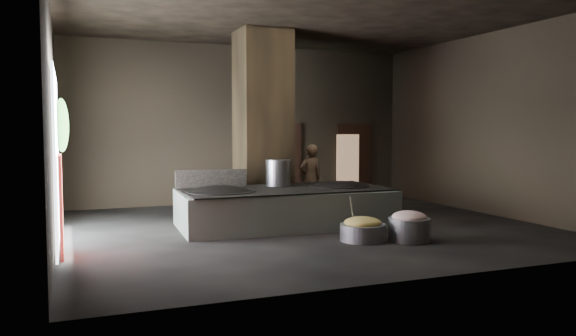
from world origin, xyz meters
name	(u,v)px	position (x,y,z in m)	size (l,w,h in m)	color
floor	(305,229)	(0.00, 0.00, -0.05)	(10.00, 9.00, 0.10)	black
ceiling	(305,14)	(0.00, 0.00, 4.55)	(10.00, 9.00, 0.10)	black
back_wall	(243,125)	(0.00, 4.55, 2.25)	(10.00, 0.10, 4.50)	black
front_wall	(435,120)	(0.00, -4.55, 2.25)	(10.00, 0.10, 4.50)	black
left_wall	(49,122)	(-5.05, 0.00, 2.25)	(0.10, 9.00, 4.50)	black
right_wall	(492,124)	(5.05, 0.00, 2.25)	(0.10, 9.00, 4.50)	black
pillar	(263,124)	(-0.30, 1.90, 2.25)	(1.20, 1.20, 4.50)	black
hearth_platform	(285,208)	(-0.36, 0.26, 0.40)	(4.55, 2.18, 0.79)	#B0C4B0
platform_cap	(285,189)	(-0.36, 0.26, 0.82)	(4.45, 2.14, 0.03)	black
wok_left	(221,195)	(-1.81, 0.21, 0.75)	(1.43, 1.43, 0.40)	black
wok_left_rim	(221,192)	(-1.81, 0.21, 0.82)	(1.46, 1.46, 0.05)	black
wok_right	(339,189)	(0.99, 0.31, 0.75)	(1.34, 1.34, 0.38)	black
wok_right_rim	(339,186)	(0.99, 0.31, 0.82)	(1.37, 1.37, 0.05)	black
stock_pot	(278,173)	(-0.31, 0.81, 1.13)	(0.55, 0.55, 0.59)	#94969B
splash_guard	(211,179)	(-1.81, 1.01, 1.03)	(1.58, 0.06, 0.40)	black
cook	(310,178)	(1.07, 2.10, 0.86)	(0.63, 0.41, 1.72)	#8F6848
veg_basin	(363,232)	(0.43, -1.79, 0.16)	(0.87, 0.87, 0.32)	gray
veg_fill	(363,223)	(0.43, -1.79, 0.35)	(0.71, 0.71, 0.22)	#9DB457
ladle	(352,211)	(0.28, -1.64, 0.55)	(0.03, 0.03, 0.68)	#94969B
meat_basin	(409,229)	(1.25, -2.12, 0.22)	(0.79, 0.79, 0.44)	gray
meat_fill	(409,217)	(1.25, -2.12, 0.45)	(0.66, 0.66, 0.25)	tan
doorway_near	(283,163)	(1.20, 4.45, 1.10)	(1.18, 0.08, 2.38)	black
doorway_near_glow	(278,165)	(1.05, 4.46, 1.05)	(0.74, 0.04, 1.76)	#8C6647
doorway_far	(354,162)	(3.60, 4.45, 1.10)	(1.18, 0.08, 2.38)	black
doorway_far_glow	(348,164)	(3.34, 4.39, 1.05)	(0.77, 0.04, 1.81)	#8C6647
left_opening	(56,157)	(-4.95, 0.20, 1.60)	(0.04, 4.20, 3.10)	white
pavilion_sliver	(61,206)	(-4.88, -1.10, 0.85)	(0.05, 0.90, 1.70)	maroon
tree_silhouette	(62,125)	(-4.85, 1.30, 2.20)	(0.28, 1.10, 1.10)	#194714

